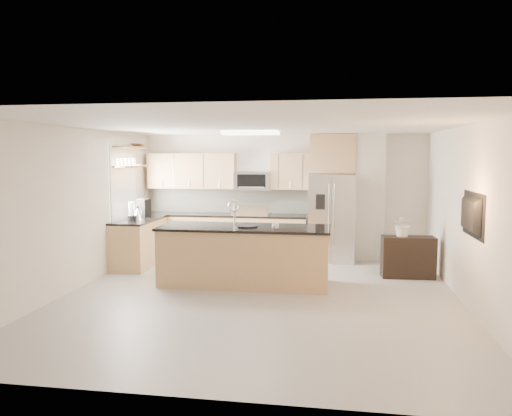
% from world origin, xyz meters
% --- Properties ---
extents(floor, '(6.50, 6.50, 0.00)m').
position_xyz_m(floor, '(0.00, 0.00, 0.00)').
color(floor, '#A8A5A0').
rests_on(floor, ground).
extents(ceiling, '(6.00, 6.50, 0.02)m').
position_xyz_m(ceiling, '(0.00, 0.00, 2.60)').
color(ceiling, silver).
rests_on(ceiling, wall_back).
extents(wall_back, '(6.00, 0.02, 2.60)m').
position_xyz_m(wall_back, '(0.00, 3.25, 1.30)').
color(wall_back, silver).
rests_on(wall_back, floor).
extents(wall_front, '(6.00, 0.02, 2.60)m').
position_xyz_m(wall_front, '(0.00, -3.25, 1.30)').
color(wall_front, silver).
rests_on(wall_front, floor).
extents(wall_left, '(0.02, 6.50, 2.60)m').
position_xyz_m(wall_left, '(-3.00, 0.00, 1.30)').
color(wall_left, silver).
rests_on(wall_left, floor).
extents(wall_right, '(0.02, 6.50, 2.60)m').
position_xyz_m(wall_right, '(3.00, 0.00, 1.30)').
color(wall_right, silver).
rests_on(wall_right, floor).
extents(back_counter, '(3.55, 0.66, 1.44)m').
position_xyz_m(back_counter, '(-1.23, 2.93, 0.47)').
color(back_counter, tan).
rests_on(back_counter, floor).
extents(left_counter, '(0.66, 1.50, 0.92)m').
position_xyz_m(left_counter, '(-2.67, 1.85, 0.46)').
color(left_counter, tan).
rests_on(left_counter, floor).
extents(range, '(0.76, 0.64, 1.14)m').
position_xyz_m(range, '(-0.60, 2.92, 0.47)').
color(range, black).
rests_on(range, floor).
extents(upper_cabinets, '(3.50, 0.33, 0.75)m').
position_xyz_m(upper_cabinets, '(-1.30, 3.09, 1.83)').
color(upper_cabinets, tan).
rests_on(upper_cabinets, wall_back).
extents(microwave, '(0.76, 0.40, 0.40)m').
position_xyz_m(microwave, '(-0.60, 3.04, 1.63)').
color(microwave, '#BDBEC0').
rests_on(microwave, upper_cabinets).
extents(refrigerator, '(0.92, 0.78, 1.78)m').
position_xyz_m(refrigerator, '(1.06, 2.87, 0.89)').
color(refrigerator, '#BDBEC0').
rests_on(refrigerator, floor).
extents(partition_column, '(0.60, 0.30, 2.60)m').
position_xyz_m(partition_column, '(1.82, 3.10, 1.30)').
color(partition_column, beige).
rests_on(partition_column, floor).
extents(window, '(0.04, 1.15, 1.65)m').
position_xyz_m(window, '(-2.98, 1.85, 1.65)').
color(window, white).
rests_on(window, wall_left).
extents(shelf_lower, '(0.30, 1.20, 0.04)m').
position_xyz_m(shelf_lower, '(-2.85, 1.95, 1.95)').
color(shelf_lower, olive).
rests_on(shelf_lower, wall_left).
extents(shelf_upper, '(0.30, 1.20, 0.04)m').
position_xyz_m(shelf_upper, '(-2.85, 1.95, 2.32)').
color(shelf_upper, olive).
rests_on(shelf_upper, wall_left).
extents(ceiling_fixture, '(1.00, 0.50, 0.06)m').
position_xyz_m(ceiling_fixture, '(-0.40, 1.60, 2.56)').
color(ceiling_fixture, white).
rests_on(ceiling_fixture, ceiling).
extents(island, '(2.85, 1.04, 1.41)m').
position_xyz_m(island, '(-0.36, 0.73, 0.49)').
color(island, tan).
rests_on(island, floor).
extents(credenza, '(0.94, 0.44, 0.73)m').
position_xyz_m(credenza, '(2.42, 1.65, 0.37)').
color(credenza, black).
rests_on(credenza, floor).
extents(cup, '(0.15, 0.15, 0.09)m').
position_xyz_m(cup, '(0.19, 0.49, 1.03)').
color(cup, white).
rests_on(cup, island).
extents(platter, '(0.46, 0.46, 0.02)m').
position_xyz_m(platter, '(-0.33, 0.72, 0.99)').
color(platter, black).
rests_on(platter, island).
extents(blender, '(0.16, 0.16, 0.36)m').
position_xyz_m(blender, '(-2.67, 1.53, 1.08)').
color(blender, black).
rests_on(blender, left_counter).
extents(kettle, '(0.22, 0.22, 0.28)m').
position_xyz_m(kettle, '(-2.62, 1.69, 1.04)').
color(kettle, '#BDBEC0').
rests_on(kettle, left_counter).
extents(coffee_maker, '(0.24, 0.27, 0.36)m').
position_xyz_m(coffee_maker, '(-2.69, 2.18, 1.09)').
color(coffee_maker, black).
rests_on(coffee_maker, left_counter).
extents(bowl, '(0.39, 0.39, 0.08)m').
position_xyz_m(bowl, '(-2.85, 2.34, 2.38)').
color(bowl, '#BDBEC0').
rests_on(bowl, shelf_upper).
extents(flower_vase, '(0.65, 0.58, 0.66)m').
position_xyz_m(flower_vase, '(2.32, 1.63, 1.06)').
color(flower_vase, beige).
rests_on(flower_vase, credenza).
extents(television, '(0.14, 1.08, 0.62)m').
position_xyz_m(television, '(2.91, -0.20, 1.35)').
color(television, black).
rests_on(television, wall_right).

